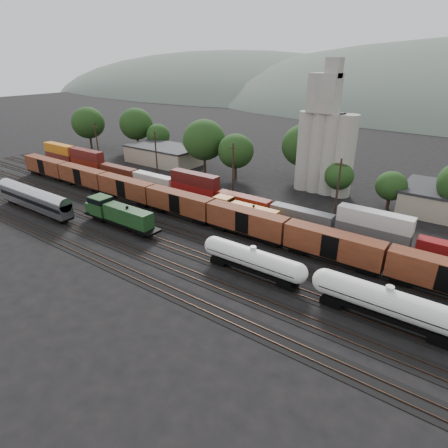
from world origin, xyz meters
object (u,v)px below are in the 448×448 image
Objects in this scene: green_locomotive at (117,213)px; tank_car_a at (253,259)px; grain_silo at (325,144)px; passenger_coach at (34,198)px; orange_locomotive at (241,211)px.

green_locomotive is 1.07× the size of tank_car_a.
grain_silo is at bearing 60.95° from green_locomotive.
tank_car_a is 0.75× the size of passenger_coach.
tank_car_a is 0.58× the size of grain_silo.
grain_silo reaches higher than green_locomotive.
green_locomotive reaches higher than tank_car_a.
passenger_coach is 41.64m from orange_locomotive.
grain_silo reaches higher than passenger_coach.
tank_car_a is 48.62m from passenger_coach.
grain_silo is at bearing 47.77° from passenger_coach.
green_locomotive is at bearing -180.00° from tank_car_a.
grain_silo is (41.76, 46.00, 8.16)m from passenger_coach.
tank_car_a is (29.37, 0.00, -0.08)m from green_locomotive.
orange_locomotive is (36.51, 20.00, -0.76)m from passenger_coach.
passenger_coach is at bearing -132.23° from grain_silo.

